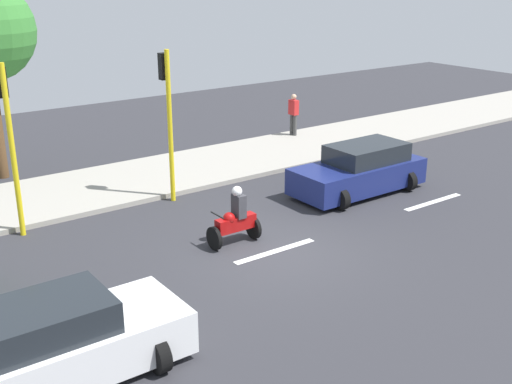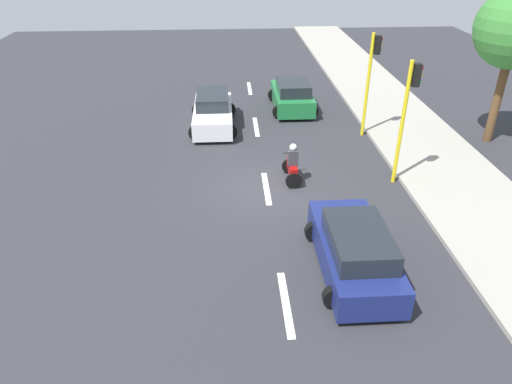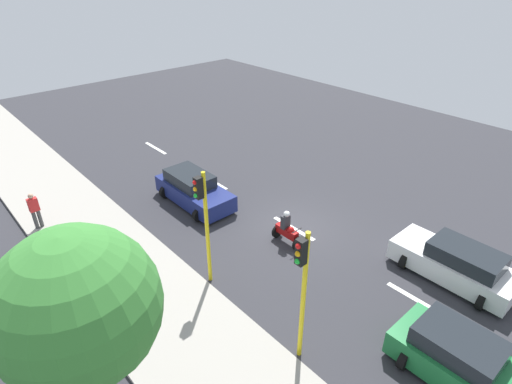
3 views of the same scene
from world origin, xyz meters
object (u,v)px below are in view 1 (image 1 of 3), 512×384
(car_dark_blue, at_px, (360,171))
(traffic_light_midblock, at_px, (167,104))
(motorcycle, at_px, (235,220))
(car_white, at_px, (54,345))
(traffic_light_corner, at_px, (8,126))
(pedestrian_near_signal, at_px, (294,113))

(car_dark_blue, distance_m, traffic_light_midblock, 6.23)
(motorcycle, bearing_deg, car_white, 117.65)
(traffic_light_corner, bearing_deg, motorcycle, -132.54)
(traffic_light_midblock, bearing_deg, car_dark_blue, -119.53)
(car_white, distance_m, traffic_light_corner, 7.35)
(pedestrian_near_signal, xyz_separation_m, traffic_light_midblock, (-3.55, 7.65, 1.87))
(pedestrian_near_signal, bearing_deg, traffic_light_midblock, 114.90)
(car_white, bearing_deg, traffic_light_midblock, -41.23)
(pedestrian_near_signal, xyz_separation_m, traffic_light_corner, (-3.55, 12.15, 1.87))
(pedestrian_near_signal, bearing_deg, traffic_light_corner, 106.29)
(car_dark_blue, xyz_separation_m, motorcycle, (-0.99, 5.36, -0.07))
(motorcycle, xyz_separation_m, traffic_light_corner, (3.86, 4.21, 2.29))
(car_dark_blue, distance_m, car_white, 11.76)
(car_white, height_order, traffic_light_corner, traffic_light_corner)
(traffic_light_corner, bearing_deg, car_white, 167.65)
(car_white, distance_m, pedestrian_near_signal, 17.17)
(pedestrian_near_signal, bearing_deg, car_white, 127.30)
(car_dark_blue, height_order, motorcycle, motorcycle)
(car_white, relative_size, pedestrian_near_signal, 2.60)
(car_dark_blue, relative_size, pedestrian_near_signal, 2.58)
(traffic_light_midblock, bearing_deg, pedestrian_near_signal, -65.10)
(car_white, height_order, pedestrian_near_signal, pedestrian_near_signal)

